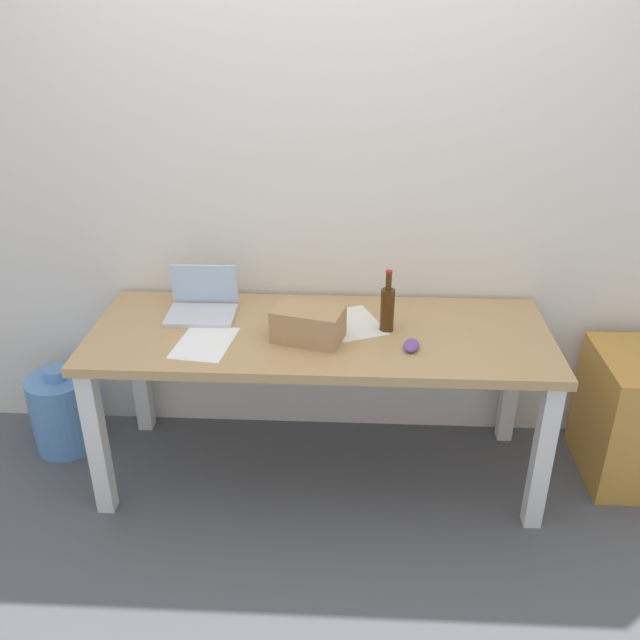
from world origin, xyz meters
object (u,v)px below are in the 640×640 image
(desk, at_px, (320,350))
(laptop_left, at_px, (202,305))
(computer_mouse, at_px, (411,345))
(filing_cabinet, at_px, (636,417))
(water_cooler_jug, at_px, (64,411))
(beer_bottle, at_px, (387,308))
(cardboard_box, at_px, (308,324))

(desk, relative_size, laptop_left, 6.48)
(computer_mouse, relative_size, filing_cabinet, 0.17)
(desk, relative_size, water_cooler_jug, 4.51)
(filing_cabinet, bearing_deg, laptop_left, 177.78)
(laptop_left, relative_size, beer_bottle, 1.11)
(water_cooler_jug, bearing_deg, beer_bottle, -4.23)
(beer_bottle, height_order, computer_mouse, beer_bottle)
(beer_bottle, distance_m, computer_mouse, 0.20)
(beer_bottle, relative_size, water_cooler_jug, 0.63)
(beer_bottle, relative_size, filing_cabinet, 0.45)
(beer_bottle, distance_m, water_cooler_jug, 1.63)
(desk, xyz_separation_m, beer_bottle, (0.27, 0.02, 0.19))
(laptop_left, xyz_separation_m, computer_mouse, (0.88, -0.27, -0.02))
(desk, relative_size, beer_bottle, 7.20)
(beer_bottle, xyz_separation_m, cardboard_box, (-0.32, -0.10, -0.03))
(laptop_left, xyz_separation_m, beer_bottle, (0.79, -0.11, 0.06))
(computer_mouse, xyz_separation_m, filing_cabinet, (1.03, 0.20, -0.44))
(desk, xyz_separation_m, cardboard_box, (-0.04, -0.08, 0.16))
(desk, distance_m, computer_mouse, 0.41)
(water_cooler_jug, bearing_deg, laptop_left, 0.26)
(filing_cabinet, bearing_deg, computer_mouse, -168.96)
(computer_mouse, bearing_deg, desk, 170.62)
(computer_mouse, bearing_deg, laptop_left, 173.99)
(computer_mouse, bearing_deg, beer_bottle, 130.96)
(laptop_left, height_order, cardboard_box, laptop_left)
(cardboard_box, bearing_deg, laptop_left, 155.77)
(computer_mouse, xyz_separation_m, water_cooler_jug, (-1.59, 0.27, -0.55))
(cardboard_box, relative_size, filing_cabinet, 0.46)
(laptop_left, distance_m, cardboard_box, 0.52)
(beer_bottle, relative_size, cardboard_box, 0.97)
(desk, distance_m, cardboard_box, 0.18)
(computer_mouse, relative_size, water_cooler_jug, 0.24)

